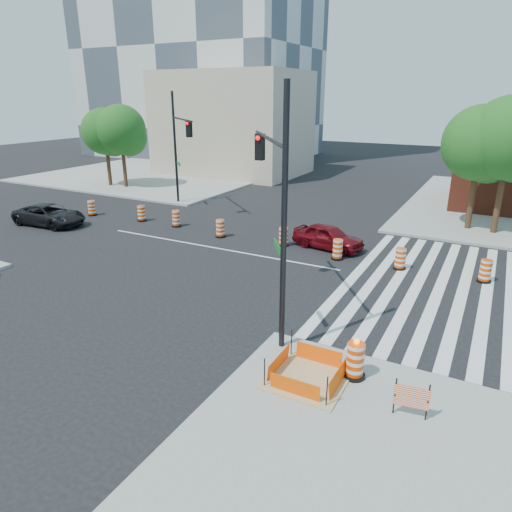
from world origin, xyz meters
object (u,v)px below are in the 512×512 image
(red_coupe, at_px, (328,237))
(dark_suv, at_px, (49,215))
(signal_pole_se, at_px, (275,189))
(signal_pole_nw, at_px, (179,140))

(red_coupe, bearing_deg, dark_suv, 112.07)
(signal_pole_se, distance_m, signal_pole_nw, 18.79)
(dark_suv, bearing_deg, signal_pole_se, -110.04)
(dark_suv, bearing_deg, red_coupe, -81.19)
(signal_pole_se, xyz_separation_m, signal_pole_nw, (-13.67, 12.90, -0.09))
(red_coupe, relative_size, signal_pole_nw, 0.49)
(red_coupe, relative_size, dark_suv, 0.81)
(dark_suv, height_order, signal_pole_se, signal_pole_se)
(signal_pole_nw, bearing_deg, signal_pole_se, -1.94)
(signal_pole_se, bearing_deg, red_coupe, -28.11)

